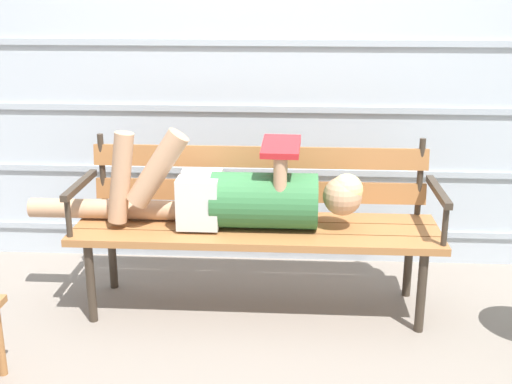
% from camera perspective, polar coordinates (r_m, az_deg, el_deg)
% --- Properties ---
extents(ground_plane, '(12.00, 12.00, 0.00)m').
position_cam_1_polar(ground_plane, '(3.32, -0.10, -10.81)').
color(ground_plane, gray).
extents(house_siding, '(5.24, 0.08, 2.21)m').
position_cam_1_polar(house_siding, '(3.72, 0.67, 10.18)').
color(house_siding, '#B2BCC6').
rests_on(house_siding, ground).
extents(park_bench, '(1.81, 0.51, 0.85)m').
position_cam_1_polar(park_bench, '(3.28, 0.08, -1.98)').
color(park_bench, '#9E6638').
rests_on(park_bench, ground).
extents(reclining_person, '(1.68, 0.27, 0.50)m').
position_cam_1_polar(reclining_person, '(3.18, -1.70, -0.34)').
color(reclining_person, '#33703D').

